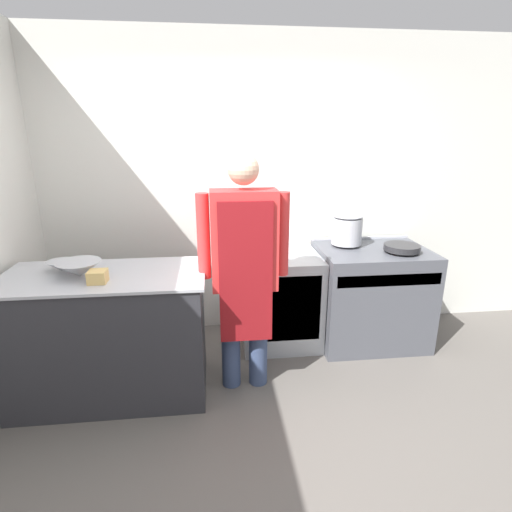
{
  "coord_description": "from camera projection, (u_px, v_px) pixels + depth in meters",
  "views": [
    {
      "loc": [
        -0.22,
        -1.99,
        1.87
      ],
      "look_at": [
        0.11,
        0.91,
        0.95
      ],
      "focal_mm": 28.0,
      "sensor_mm": 36.0,
      "label": 1
    }
  ],
  "objects": [
    {
      "name": "wall_back",
      "position": [
        235.0,
        190.0,
        3.66
      ],
      "size": [
        8.0,
        0.05,
        2.7
      ],
      "color": "silver",
      "rests_on": "ground_plane"
    },
    {
      "name": "small_bowl",
      "position": [
        61.0,
        266.0,
        2.8
      ],
      "size": [
        0.19,
        0.19,
        0.07
      ],
      "color": "#B2B5BC",
      "rests_on": "prep_counter"
    },
    {
      "name": "mixing_bowl",
      "position": [
        79.0,
        269.0,
        2.68
      ],
      "size": [
        0.29,
        0.29,
        0.1
      ],
      "color": "#B2B5BC",
      "rests_on": "prep_counter"
    },
    {
      "name": "fridge_unit",
      "position": [
        280.0,
        299.0,
        3.62
      ],
      "size": [
        0.69,
        0.66,
        0.83
      ],
      "color": "#A8ADB2",
      "rests_on": "ground_plane"
    },
    {
      "name": "prep_counter",
      "position": [
        110.0,
        335.0,
        2.88
      ],
      "size": [
        1.39,
        0.7,
        0.93
      ],
      "color": "#2D2D33",
      "rests_on": "ground_plane"
    },
    {
      "name": "saute_pan",
      "position": [
        402.0,
        247.0,
        3.4
      ],
      "size": [
        0.3,
        0.3,
        0.05
      ],
      "color": "#262628",
      "rests_on": "stove"
    },
    {
      "name": "stove",
      "position": [
        370.0,
        295.0,
        3.64
      ],
      "size": [
        0.95,
        0.73,
        0.9
      ],
      "color": "#4C4F56",
      "rests_on": "ground_plane"
    },
    {
      "name": "stock_pot",
      "position": [
        347.0,
        229.0,
        3.56
      ],
      "size": [
        0.27,
        0.27,
        0.28
      ],
      "color": "#B2B5BC",
      "rests_on": "stove"
    },
    {
      "name": "ground_plane",
      "position": [
        255.0,
        447.0,
        2.47
      ],
      "size": [
        14.0,
        14.0,
        0.0
      ],
      "primitive_type": "plane",
      "color": "#5B5651"
    },
    {
      "name": "person_cook",
      "position": [
        244.0,
        262.0,
        2.8
      ],
      "size": [
        0.64,
        0.24,
        1.74
      ],
      "color": "#38476B",
      "rests_on": "ground_plane"
    },
    {
      "name": "plastic_tub",
      "position": [
        98.0,
        277.0,
        2.58
      ],
      "size": [
        0.11,
        0.11,
        0.08
      ],
      "color": "#D8B266",
      "rests_on": "prep_counter"
    }
  ]
}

